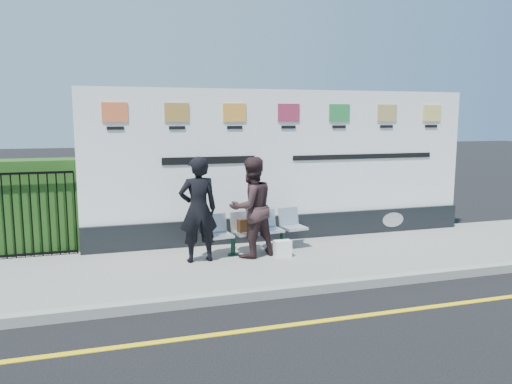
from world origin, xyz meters
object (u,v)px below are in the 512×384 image
bench (258,241)px  woman_left (198,209)px  billboard (287,175)px  woman_right (251,207)px

bench → woman_left: 1.38m
bench → woman_left: bearing=-174.7°
billboard → bench: 1.64m
bench → woman_left: woman_left is taller
billboard → woman_right: size_ratio=4.50×
bench → woman_left: size_ratio=1.05×
woman_right → billboard: bearing=-152.2°
woman_left → billboard: bearing=-154.0°
billboard → woman_right: billboard is taller
woman_left → bench: bearing=-169.9°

